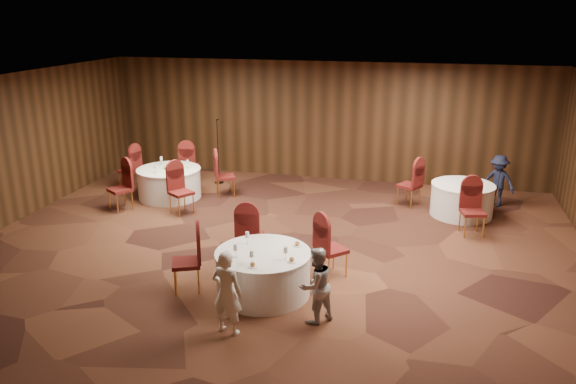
% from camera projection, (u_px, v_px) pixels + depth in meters
% --- Properties ---
extents(ground, '(12.00, 12.00, 0.00)m').
position_uv_depth(ground, '(276.00, 247.00, 11.15)').
color(ground, black).
rests_on(ground, ground).
extents(room_shell, '(12.00, 12.00, 12.00)m').
position_uv_depth(room_shell, '(275.00, 151.00, 10.54)').
color(room_shell, silver).
rests_on(room_shell, ground).
extents(table_main, '(1.57, 1.57, 0.74)m').
position_uv_depth(table_main, '(263.00, 273.00, 9.21)').
color(table_main, silver).
rests_on(table_main, ground).
extents(table_left, '(1.57, 1.57, 0.74)m').
position_uv_depth(table_left, '(169.00, 183.00, 13.99)').
color(table_left, silver).
rests_on(table_left, ground).
extents(table_right, '(1.41, 1.41, 0.74)m').
position_uv_depth(table_right, '(462.00, 199.00, 12.76)').
color(table_right, silver).
rests_on(table_right, ground).
extents(chairs_main, '(2.96, 2.00, 1.00)m').
position_uv_depth(chairs_main, '(257.00, 248.00, 9.84)').
color(chairs_main, '#45100D').
rests_on(chairs_main, ground).
extents(chairs_left, '(3.30, 3.05, 1.00)m').
position_uv_depth(chairs_left, '(170.00, 178.00, 13.97)').
color(chairs_left, '#45100D').
rests_on(chairs_left, ground).
extents(chairs_right, '(2.02, 2.24, 1.00)m').
position_uv_depth(chairs_right, '(439.00, 198.00, 12.50)').
color(chairs_right, '#45100D').
rests_on(chairs_right, ground).
extents(tabletop_main, '(1.02, 1.10, 0.22)m').
position_uv_depth(tabletop_main, '(268.00, 251.00, 8.90)').
color(tabletop_main, silver).
rests_on(tabletop_main, table_main).
extents(tabletop_left, '(0.86, 0.80, 0.22)m').
position_uv_depth(tabletop_left, '(168.00, 166.00, 13.85)').
color(tabletop_left, silver).
rests_on(tabletop_left, table_left).
extents(tabletop_right, '(0.08, 0.08, 0.22)m').
position_uv_depth(tabletop_right, '(472.00, 182.00, 12.30)').
color(tabletop_right, silver).
rests_on(tabletop_right, table_right).
extents(mic_stand, '(0.24, 0.24, 1.75)m').
position_uv_depth(mic_stand, '(219.00, 164.00, 15.11)').
color(mic_stand, black).
rests_on(mic_stand, ground).
extents(woman_a, '(0.51, 0.38, 1.29)m').
position_uv_depth(woman_a, '(227.00, 293.00, 8.00)').
color(woman_a, white).
rests_on(woman_a, ground).
extents(woman_b, '(0.72, 0.73, 1.19)m').
position_uv_depth(woman_b, '(316.00, 285.00, 8.32)').
color(woman_b, '#AAAAAF').
rests_on(woman_b, ground).
extents(man_c, '(0.93, 0.78, 1.25)m').
position_uv_depth(man_c, '(498.00, 181.00, 13.30)').
color(man_c, black).
rests_on(man_c, ground).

